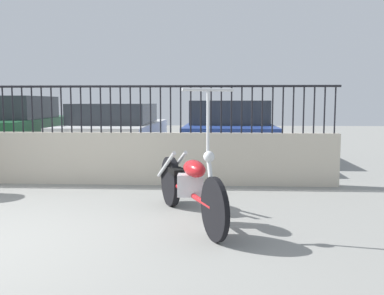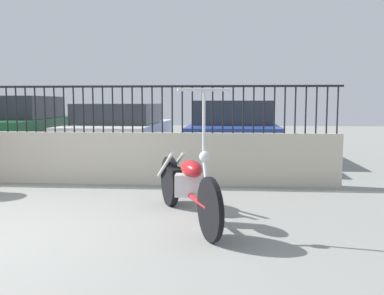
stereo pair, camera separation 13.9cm
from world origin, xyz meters
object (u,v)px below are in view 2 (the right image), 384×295
Objects in this scene: motorcycle_red at (185,183)px; car_blue at (233,130)px; car_white at (121,130)px; car_green at (18,127)px.

motorcycle_red reaches higher than car_blue.
car_blue is (2.60, 0.01, 0.02)m from car_white.
motorcycle_red is 0.43× the size of car_green.
motorcycle_red is 5.46m from car_white.
car_blue reaches higher than car_white.
car_white is 0.93× the size of car_blue.
motorcycle_red is at bearing -158.45° from car_white.
motorcycle_red is 6.77m from car_green.
car_blue is at bearing -89.41° from car_white.
motorcycle_red is at bearing 174.00° from car_blue.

